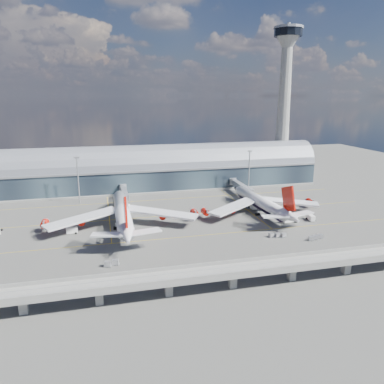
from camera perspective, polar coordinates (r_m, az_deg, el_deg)
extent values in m
plane|color=#474744|center=(168.21, -0.21, -5.51)|extent=(500.00, 500.00, 0.00)
cube|color=gold|center=(159.13, 0.64, -6.71)|extent=(200.00, 0.25, 0.01)
cube|color=gold|center=(186.66, -1.66, -3.48)|extent=(200.00, 0.25, 0.01)
cube|color=gold|center=(214.86, -3.35, -1.08)|extent=(200.00, 0.25, 0.01)
cube|color=gold|center=(192.45, -12.56, -3.27)|extent=(0.25, 80.00, 0.01)
cube|color=gold|center=(205.53, 7.33, -1.90)|extent=(0.25, 80.00, 0.01)
cube|color=#1D2631|center=(240.00, -4.61, 2.27)|extent=(200.00, 28.00, 14.00)
cylinder|color=gray|center=(238.63, -4.64, 3.91)|extent=(200.00, 28.00, 28.00)
cube|color=gray|center=(225.06, -4.06, 3.28)|extent=(200.00, 1.00, 1.20)
cube|color=gray|center=(241.43, -4.58, 0.78)|extent=(200.00, 30.00, 1.20)
cube|color=gray|center=(271.66, 13.23, 2.72)|extent=(18.00, 18.00, 8.00)
cone|color=gray|center=(266.65, 13.74, 11.37)|extent=(10.00, 10.00, 90.00)
cone|color=gray|center=(268.60, 14.38, 21.42)|extent=(16.00, 16.00, 8.00)
cylinder|color=black|center=(269.29, 14.45, 22.47)|extent=(18.00, 18.00, 5.00)
cylinder|color=gray|center=(269.75, 14.49, 23.10)|extent=(19.00, 19.00, 1.50)
cylinder|color=gray|center=(269.99, 14.51, 23.41)|extent=(2.40, 2.40, 3.00)
cube|color=gray|center=(117.54, 6.25, -11.86)|extent=(220.00, 8.50, 1.20)
cube|color=gray|center=(113.70, 6.97, -12.21)|extent=(220.00, 0.40, 1.20)
cube|color=gray|center=(120.45, 5.61, -10.58)|extent=(220.00, 0.40, 1.20)
cube|color=gray|center=(115.99, 6.52, -11.88)|extent=(220.00, 0.12, 0.12)
cube|color=gray|center=(118.51, 6.01, -11.27)|extent=(220.00, 0.12, 0.12)
cube|color=gray|center=(115.21, -24.32, -15.42)|extent=(2.20, 2.20, 5.00)
cube|color=gray|center=(112.96, -13.96, -15.11)|extent=(2.20, 2.20, 5.00)
cube|color=gray|center=(114.23, -3.57, -14.32)|extent=(2.20, 2.20, 5.00)
cube|color=gray|center=(118.89, 6.21, -13.15)|extent=(2.20, 2.20, 5.00)
cube|color=gray|center=(126.58, 14.94, -11.79)|extent=(2.20, 2.20, 5.00)
cube|color=gray|center=(136.78, 22.44, -10.39)|extent=(2.20, 2.20, 5.00)
cylinder|color=gray|center=(213.84, -16.95, 1.68)|extent=(0.70, 0.70, 25.00)
cube|color=gray|center=(211.54, -17.20, 5.04)|extent=(3.00, 0.40, 1.00)
cylinder|color=gray|center=(230.58, 8.69, 3.04)|extent=(0.70, 0.70, 25.00)
cube|color=gray|center=(228.44, 8.81, 6.17)|extent=(3.00, 0.40, 1.00)
cylinder|color=white|center=(172.04, -10.55, -3.05)|extent=(7.21, 54.95, 6.62)
cone|color=white|center=(201.39, -11.00, -0.50)|extent=(6.71, 8.35, 6.62)
cone|color=white|center=(140.95, -9.87, -6.63)|extent=(6.75, 12.49, 6.62)
cube|color=#B81207|center=(141.21, -10.09, -3.09)|extent=(0.86, 12.38, 13.70)
cube|color=white|center=(170.56, -16.33, -3.85)|extent=(33.43, 22.70, 2.68)
cube|color=white|center=(171.82, -4.72, -3.16)|extent=(33.25, 23.24, 2.68)
cylinder|color=#B81207|center=(173.14, -16.47, -4.24)|extent=(3.37, 5.21, 3.31)
cylinder|color=#B81207|center=(174.85, -21.51, -4.48)|extent=(3.37, 5.21, 3.31)
cylinder|color=#B81207|center=(174.43, -4.60, -3.53)|extent=(3.37, 5.21, 3.31)
cylinder|color=#B81207|center=(177.22, 0.33, -3.19)|extent=(3.37, 5.21, 3.31)
cylinder|color=gray|center=(191.95, -10.78, -2.74)|extent=(0.52, 0.52, 3.10)
cylinder|color=gray|center=(169.54, -11.52, -5.10)|extent=(0.62, 0.62, 3.10)
cylinder|color=gray|center=(169.78, -9.28, -4.96)|extent=(0.62, 0.62, 3.10)
cylinder|color=black|center=(169.87, -11.50, -5.41)|extent=(2.29, 1.58, 1.55)
cylinder|color=black|center=(170.11, -9.27, -5.28)|extent=(2.29, 1.58, 1.55)
cylinder|color=white|center=(191.52, 10.33, -1.45)|extent=(8.61, 47.43, 5.66)
cone|color=white|center=(214.48, 7.07, 0.39)|extent=(6.14, 8.14, 5.66)
cone|color=white|center=(167.79, 14.83, -3.71)|extent=(6.38, 12.04, 5.66)
cube|color=#B81207|center=(168.07, 14.47, -1.01)|extent=(1.42, 11.68, 12.92)
cube|color=white|center=(183.58, 6.37, -2.25)|extent=(29.15, 22.07, 2.42)
cube|color=white|center=(197.54, 14.51, -1.43)|extent=(30.02, 19.26, 2.42)
cylinder|color=black|center=(191.94, 10.31, -1.89)|extent=(7.46, 42.55, 4.81)
cylinder|color=#B81207|center=(185.58, 5.95, -2.62)|extent=(3.42, 5.06, 3.12)
cylinder|color=#B81207|center=(180.81, 1.99, -3.01)|extent=(3.42, 5.06, 3.12)
cylinder|color=#B81207|center=(199.89, 14.33, -1.75)|extent=(3.42, 5.06, 3.12)
cylinder|color=#B81207|center=(207.20, 17.53, -1.41)|extent=(3.42, 5.06, 3.12)
cylinder|color=gray|center=(206.94, 8.16, -1.39)|extent=(0.49, 0.49, 2.93)
cylinder|color=gray|center=(188.02, 9.98, -3.10)|extent=(0.59, 0.59, 2.93)
cylinder|color=gray|center=(190.89, 11.64, -2.91)|extent=(0.59, 0.59, 2.93)
cylinder|color=black|center=(188.30, 9.96, -3.36)|extent=(2.23, 1.60, 1.46)
cylinder|color=black|center=(191.16, 11.63, -3.17)|extent=(2.23, 1.60, 1.46)
cube|color=gray|center=(212.52, -10.30, -0.02)|extent=(3.00, 24.00, 3.00)
cube|color=gray|center=(200.92, -10.07, -0.85)|extent=(3.60, 3.60, 3.40)
cylinder|color=gray|center=(224.15, -10.50, 0.72)|extent=(4.40, 4.40, 4.00)
cylinder|color=gray|center=(201.86, -10.02, -1.81)|extent=(0.50, 0.50, 3.40)
cylinder|color=black|center=(202.24, -10.01, -2.17)|extent=(1.40, 0.80, 0.80)
cube|color=gray|center=(225.02, 7.44, 0.90)|extent=(3.00, 28.00, 3.00)
cube|color=gray|center=(212.43, 8.80, 0.04)|extent=(3.60, 3.60, 3.40)
cylinder|color=gray|center=(237.77, 6.23, 1.67)|extent=(4.40, 4.40, 4.00)
cylinder|color=gray|center=(213.32, 8.76, -0.87)|extent=(0.50, 0.50, 3.40)
cylinder|color=black|center=(213.67, 8.75, -1.22)|extent=(1.40, 0.80, 0.80)
cube|color=silver|center=(169.31, -17.84, -5.57)|extent=(4.97, 2.87, 2.44)
cylinder|color=black|center=(169.34, -17.31, -5.91)|extent=(1.20, 2.45, 0.84)
cylinder|color=black|center=(170.02, -18.31, -5.91)|extent=(1.20, 2.45, 0.84)
cube|color=silver|center=(181.07, 14.69, -4.04)|extent=(7.63, 3.35, 2.40)
cylinder|color=black|center=(182.16, 15.38, -4.33)|extent=(1.21, 2.41, 0.83)
cylinder|color=black|center=(180.67, 13.96, -4.39)|extent=(1.21, 2.41, 0.83)
cube|color=silver|center=(186.75, 17.66, -3.68)|extent=(2.88, 5.87, 2.44)
cylinder|color=black|center=(188.39, 17.29, -3.84)|extent=(2.44, 1.15, 0.84)
cylinder|color=black|center=(185.76, 17.98, -4.16)|extent=(2.44, 1.15, 0.84)
cube|color=silver|center=(198.10, 9.26, -2.06)|extent=(2.90, 5.70, 2.89)
cylinder|color=black|center=(199.98, 9.02, -2.28)|extent=(2.83, 1.17, 1.00)
cylinder|color=black|center=(196.95, 9.47, -2.56)|extent=(2.83, 1.17, 1.00)
cube|color=silver|center=(198.30, -10.23, -2.17)|extent=(5.77, 5.35, 2.47)
cylinder|color=black|center=(199.81, -9.84, -2.35)|extent=(2.18, 2.37, 0.85)
cylinder|color=black|center=(197.42, -10.59, -2.59)|extent=(2.18, 2.37, 0.85)
cube|color=gray|center=(135.21, -12.72, -10.94)|extent=(2.95, 2.36, 0.32)
cube|color=#BABABF|center=(134.85, -12.74, -10.61)|extent=(2.51, 2.14, 1.61)
cube|color=gray|center=(135.94, -11.58, -10.73)|extent=(2.95, 2.36, 0.32)
cube|color=#BABABF|center=(135.58, -11.60, -10.40)|extent=(2.51, 2.14, 1.61)
cube|color=gray|center=(161.71, 17.70, -6.98)|extent=(2.73, 2.21, 0.30)
cube|color=#BABABF|center=(161.43, 17.72, -6.72)|extent=(2.33, 2.00, 1.48)
cube|color=gray|center=(163.55, 18.31, -6.78)|extent=(2.73, 2.21, 0.30)
cube|color=#BABABF|center=(163.27, 18.33, -6.52)|extent=(2.33, 2.00, 1.48)
cube|color=gray|center=(165.41, 18.90, -6.59)|extent=(2.73, 2.21, 0.30)
cube|color=#BABABF|center=(165.14, 18.92, -6.34)|extent=(2.33, 2.00, 1.48)
cube|color=gray|center=(161.30, 11.99, -6.64)|extent=(2.65, 2.04, 0.30)
cube|color=#BABABF|center=(161.03, 12.00, -6.38)|extent=(2.24, 1.86, 1.48)
cube|color=gray|center=(161.93, 12.88, -6.61)|extent=(2.65, 2.04, 0.30)
cube|color=#BABABF|center=(161.65, 12.89, -6.35)|extent=(2.24, 1.86, 1.48)
cube|color=gray|center=(162.59, 13.76, -6.58)|extent=(2.65, 2.04, 0.30)
cube|color=#BABABF|center=(162.32, 13.77, -6.32)|extent=(2.24, 1.86, 1.48)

